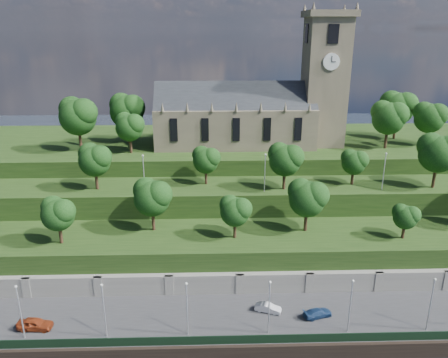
{
  "coord_description": "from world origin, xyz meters",
  "views": [
    {
      "loc": [
        -8.88,
        -42.49,
        37.94
      ],
      "look_at": [
        -6.66,
        30.0,
        12.87
      ],
      "focal_mm": 35.0,
      "sensor_mm": 36.0,
      "label": 1
    }
  ],
  "objects_px": {
    "church": "(258,108)",
    "car_middle": "(268,308)",
    "car_left": "(35,324)",
    "car_right": "(318,313)"
  },
  "relations": [
    {
      "from": "car_middle",
      "to": "car_right",
      "type": "bearing_deg",
      "value": -82.58
    },
    {
      "from": "church",
      "to": "car_middle",
      "type": "height_order",
      "value": "church"
    },
    {
      "from": "church",
      "to": "car_middle",
      "type": "distance_m",
      "value": 44.03
    },
    {
      "from": "church",
      "to": "car_middle",
      "type": "relative_size",
      "value": 10.99
    },
    {
      "from": "church",
      "to": "car_right",
      "type": "relative_size",
      "value": 9.84
    },
    {
      "from": "church",
      "to": "car_left",
      "type": "relative_size",
      "value": 8.77
    },
    {
      "from": "church",
      "to": "car_left",
      "type": "height_order",
      "value": "church"
    },
    {
      "from": "car_left",
      "to": "car_middle",
      "type": "relative_size",
      "value": 1.25
    },
    {
      "from": "car_left",
      "to": "car_right",
      "type": "bearing_deg",
      "value": -84.34
    },
    {
      "from": "church",
      "to": "car_right",
      "type": "height_order",
      "value": "church"
    }
  ]
}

